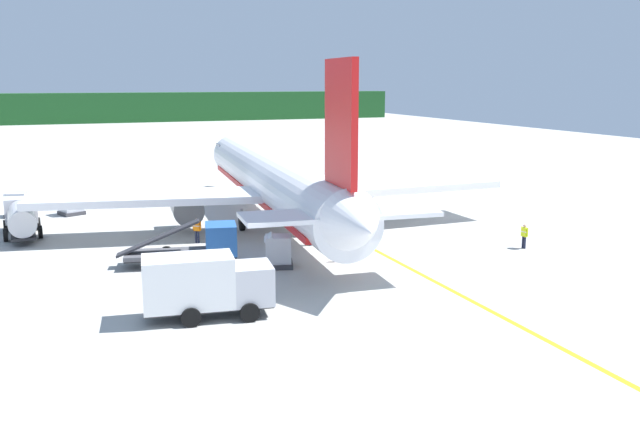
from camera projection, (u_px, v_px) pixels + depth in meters
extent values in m
cylinder|color=white|center=(272.00, 179.00, 51.38)|extent=(6.68, 36.19, 3.80)
cone|color=white|center=(231.00, 153.00, 69.45)|extent=(3.79, 2.68, 3.61)
cone|color=white|center=(360.00, 226.00, 32.86)|extent=(3.48, 3.45, 3.23)
cube|color=#192333|center=(234.00, 147.00, 67.22)|extent=(3.41, 2.65, 0.60)
cube|color=white|center=(149.00, 198.00, 47.08)|extent=(16.61, 7.66, 0.50)
cylinder|color=slate|center=(187.00, 208.00, 49.77)|extent=(2.45, 3.37, 2.20)
cube|color=white|center=(394.00, 186.00, 52.18)|extent=(16.11, 5.19, 0.50)
cylinder|color=slate|center=(353.00, 199.00, 53.34)|extent=(2.45, 3.37, 2.20)
cube|color=red|center=(341.00, 123.00, 34.87)|extent=(0.71, 4.41, 6.50)
cube|color=white|center=(340.00, 214.00, 35.78)|extent=(10.62, 4.03, 0.24)
cube|color=red|center=(272.00, 192.00, 51.59)|extent=(6.20, 32.59, 0.36)
cylinder|color=black|center=(241.00, 190.00, 64.82)|extent=(0.44, 1.12, 1.10)
cylinder|color=gray|center=(241.00, 182.00, 64.67)|extent=(0.20, 0.20, 0.50)
cylinder|color=black|center=(242.00, 223.00, 49.82)|extent=(0.44, 1.12, 1.10)
cylinder|color=gray|center=(242.00, 212.00, 49.66)|extent=(0.20, 0.20, 0.50)
cylinder|color=black|center=(311.00, 219.00, 51.26)|extent=(0.44, 1.12, 1.10)
cylinder|color=gray|center=(310.00, 209.00, 51.11)|extent=(0.20, 0.20, 0.50)
cube|color=silver|center=(252.00, 283.00, 31.89)|extent=(2.05, 2.40, 1.80)
cube|color=#192333|center=(270.00, 274.00, 32.02)|extent=(0.30, 1.84, 0.94)
cube|color=white|center=(188.00, 282.00, 31.13)|extent=(4.30, 2.67, 2.36)
cube|color=#262628|center=(209.00, 306.00, 31.58)|extent=(6.01, 2.23, 0.16)
cylinder|color=black|center=(243.00, 298.00, 33.06)|extent=(0.93, 0.39, 0.90)
cylinder|color=black|center=(250.00, 312.00, 30.97)|extent=(0.93, 0.39, 0.90)
cylinder|color=black|center=(188.00, 302.00, 32.43)|extent=(0.93, 0.39, 0.90)
cylinder|color=black|center=(191.00, 317.00, 30.34)|extent=(0.93, 0.39, 0.90)
cube|color=silver|center=(21.00, 210.00, 49.75)|extent=(2.30, 1.92, 1.80)
cube|color=#192333|center=(20.00, 203.00, 50.44)|extent=(1.85, 0.18, 0.94)
cylinder|color=silver|center=(22.00, 218.00, 46.71)|extent=(2.06, 4.84, 1.80)
cube|color=#262628|center=(23.00, 230.00, 47.70)|extent=(1.92, 6.87, 0.16)
cylinder|color=black|center=(6.00, 226.00, 49.24)|extent=(0.33, 0.91, 0.90)
cylinder|color=black|center=(38.00, 224.00, 50.13)|extent=(0.33, 0.91, 0.90)
cylinder|color=black|center=(6.00, 235.00, 46.47)|extent=(0.33, 0.91, 0.90)
cylinder|color=black|center=(40.00, 232.00, 47.36)|extent=(0.33, 0.91, 0.90)
cube|color=#2659A5|center=(221.00, 239.00, 40.74)|extent=(2.18, 2.50, 1.80)
cube|color=#192333|center=(235.00, 232.00, 40.82)|extent=(0.43, 1.83, 0.94)
cube|color=#4C4C51|center=(166.00, 254.00, 40.32)|extent=(5.03, 3.05, 0.24)
cube|color=#2D2D33|center=(158.00, 238.00, 40.07)|extent=(4.92, 1.79, 2.05)
cube|color=#262628|center=(181.00, 256.00, 40.52)|extent=(6.68, 2.74, 0.16)
cylinder|color=black|center=(216.00, 252.00, 41.95)|extent=(0.94, 0.44, 0.90)
cylinder|color=black|center=(217.00, 261.00, 39.83)|extent=(0.94, 0.44, 0.90)
cylinder|color=black|center=(167.00, 254.00, 41.44)|extent=(0.94, 0.44, 0.90)
cylinder|color=black|center=(165.00, 263.00, 39.31)|extent=(0.94, 0.44, 0.90)
cube|color=#333338|center=(19.00, 215.00, 54.98)|extent=(2.19, 2.19, 0.30)
cube|color=#B2B7C1|center=(18.00, 203.00, 54.79)|extent=(1.94, 1.94, 1.66)
cube|color=#B2B7C1|center=(15.00, 196.00, 54.12)|extent=(1.72, 1.03, 0.57)
cube|color=#333338|center=(278.00, 264.00, 40.21)|extent=(2.07, 2.07, 0.30)
cube|color=silver|center=(278.00, 249.00, 40.04)|extent=(1.82, 1.82, 1.56)
cube|color=silver|center=(269.00, 239.00, 39.87)|extent=(1.00, 1.60, 0.55)
cube|color=#333338|center=(72.00, 213.00, 55.75)|extent=(2.23, 2.23, 0.30)
cube|color=#B2B7C1|center=(71.00, 202.00, 55.58)|extent=(1.96, 1.96, 1.47)
cube|color=#B2B7C1|center=(73.00, 196.00, 55.11)|extent=(1.62, 1.17, 0.55)
cylinder|color=#191E33|center=(525.00, 243.00, 44.46)|extent=(0.14, 0.14, 0.80)
cylinder|color=#191E33|center=(523.00, 242.00, 44.62)|extent=(0.14, 0.14, 0.80)
cube|color=#CCE519|center=(524.00, 232.00, 44.40)|extent=(0.26, 0.46, 0.60)
cube|color=silver|center=(524.00, 232.00, 44.40)|extent=(0.27, 0.47, 0.06)
sphere|color=tan|center=(525.00, 226.00, 44.32)|extent=(0.22, 0.22, 0.22)
cylinder|color=#CCE519|center=(527.00, 232.00, 44.16)|extent=(0.09, 0.09, 0.57)
cylinder|color=#CCE519|center=(522.00, 231.00, 44.63)|extent=(0.09, 0.09, 0.57)
cylinder|color=#191E33|center=(312.00, 239.00, 45.37)|extent=(0.14, 0.14, 0.86)
cylinder|color=#191E33|center=(310.00, 239.00, 45.23)|extent=(0.14, 0.14, 0.86)
cube|color=#CCE519|center=(311.00, 228.00, 45.16)|extent=(0.49, 0.43, 0.65)
cube|color=silver|center=(311.00, 228.00, 45.15)|extent=(0.50, 0.44, 0.06)
sphere|color=tan|center=(311.00, 222.00, 45.07)|extent=(0.23, 0.23, 0.23)
cylinder|color=#CCE519|center=(313.00, 227.00, 45.37)|extent=(0.09, 0.09, 0.61)
cylinder|color=#CCE519|center=(309.00, 228.00, 44.94)|extent=(0.09, 0.09, 0.61)
cylinder|color=#191E33|center=(344.00, 255.00, 41.29)|extent=(0.14, 0.14, 0.79)
cylinder|color=#191E33|center=(347.00, 255.00, 41.35)|extent=(0.14, 0.14, 0.79)
cube|color=#CCE519|center=(346.00, 244.00, 41.19)|extent=(0.45, 0.25, 0.59)
cube|color=silver|center=(346.00, 243.00, 41.18)|extent=(0.46, 0.26, 0.06)
sphere|color=tan|center=(346.00, 237.00, 41.11)|extent=(0.21, 0.21, 0.21)
cylinder|color=#CCE519|center=(341.00, 244.00, 41.10)|extent=(0.09, 0.09, 0.57)
cylinder|color=#CCE519|center=(350.00, 243.00, 41.26)|extent=(0.09, 0.09, 0.57)
cylinder|color=#191E33|center=(199.00, 237.00, 46.00)|extent=(0.14, 0.14, 0.84)
cylinder|color=#191E33|center=(196.00, 237.00, 46.06)|extent=(0.14, 0.14, 0.84)
cube|color=orange|center=(197.00, 226.00, 45.89)|extent=(0.48, 0.45, 0.63)
cube|color=silver|center=(197.00, 226.00, 45.88)|extent=(0.50, 0.46, 0.06)
sphere|color=tan|center=(197.00, 220.00, 45.81)|extent=(0.23, 0.23, 0.23)
cylinder|color=orange|center=(201.00, 226.00, 45.80)|extent=(0.09, 0.09, 0.60)
cylinder|color=orange|center=(193.00, 226.00, 45.96)|extent=(0.09, 0.09, 0.60)
cube|color=yellow|center=(344.00, 234.00, 48.82)|extent=(0.30, 60.00, 0.01)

